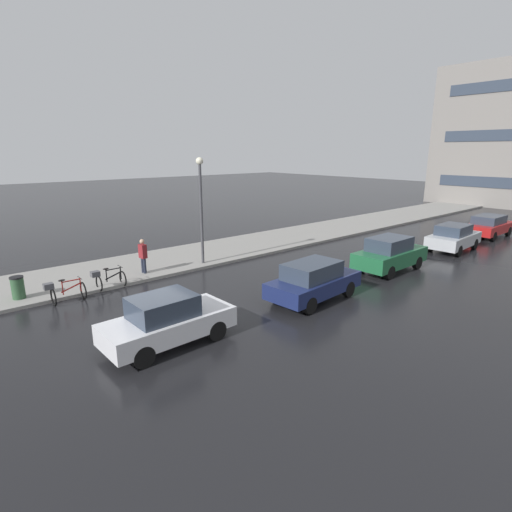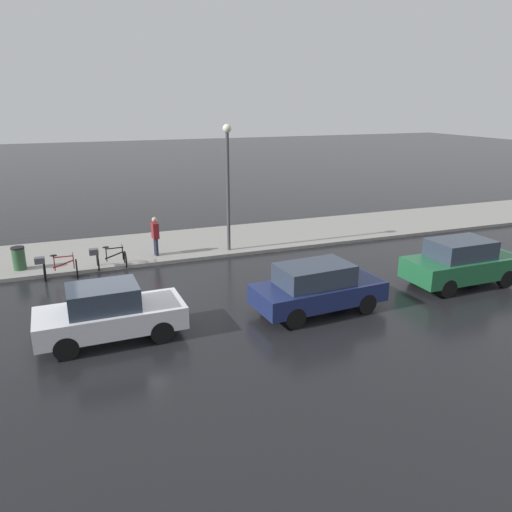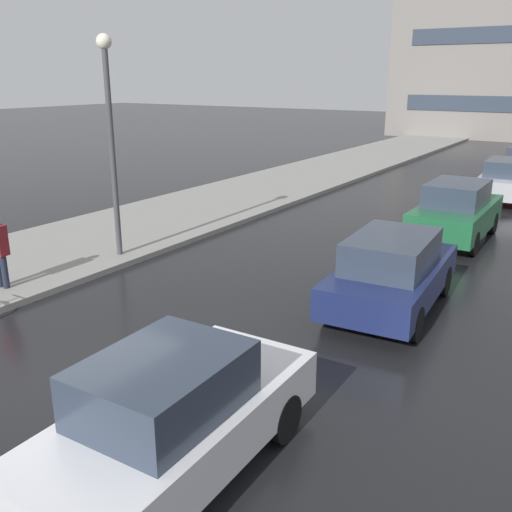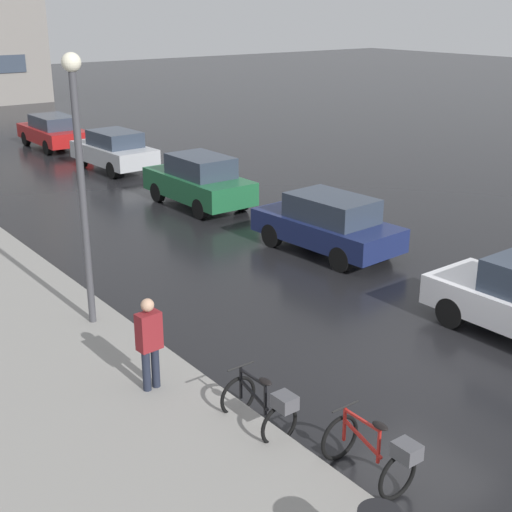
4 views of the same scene
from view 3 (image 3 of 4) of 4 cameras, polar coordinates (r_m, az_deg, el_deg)
The scene contains 7 objects.
ground_plane at distance 9.05m, azimuth -18.08°, elevation -13.21°, with size 140.00×140.00×0.00m, color black.
sidewalk_kerb at distance 19.67m, azimuth -6.91°, elevation 4.41°, with size 4.80×60.00×0.14m, color gray.
car_white at distance 6.82m, azimuth -8.36°, elevation -15.67°, with size 1.78×4.00×1.60m.
car_navy at distance 11.62m, azimuth 13.42°, elevation -1.52°, with size 2.05×4.20×1.56m.
car_green at distance 17.16m, azimuth 19.38°, elevation 4.25°, with size 1.82×4.18×1.69m.
car_silver at distance 23.43m, azimuth 23.80°, elevation 6.98°, with size 1.99×4.12×1.57m.
streetlamp at distance 14.43m, azimuth -14.38°, elevation 12.74°, with size 0.36×0.36×5.44m.
Camera 3 is at (6.29, -4.71, 4.50)m, focal length 40.00 mm.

